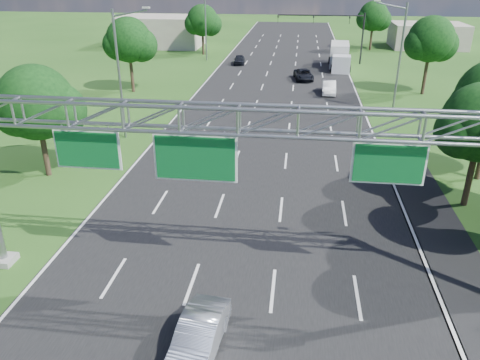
% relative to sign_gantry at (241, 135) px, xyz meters
% --- Properties ---
extents(ground, '(220.00, 220.00, 0.00)m').
position_rel_sign_gantry_xyz_m(ground, '(-0.33, 18.00, -6.89)').
color(ground, '#204615').
rests_on(ground, ground).
extents(road, '(18.00, 180.00, 0.02)m').
position_rel_sign_gantry_xyz_m(road, '(-0.33, 18.00, -6.89)').
color(road, black).
rests_on(road, ground).
extents(road_flare, '(3.00, 30.00, 0.02)m').
position_rel_sign_gantry_xyz_m(road_flare, '(9.87, 2.00, -6.89)').
color(road_flare, black).
rests_on(road_flare, ground).
extents(sign_gantry, '(23.50, 1.00, 9.56)m').
position_rel_sign_gantry_xyz_m(sign_gantry, '(0.00, 0.00, 0.00)').
color(sign_gantry, gray).
rests_on(sign_gantry, ground).
extents(traffic_signal, '(12.21, 0.24, 7.00)m').
position_rel_sign_gantry_xyz_m(traffic_signal, '(7.15, 53.00, -1.72)').
color(traffic_signal, black).
rests_on(traffic_signal, ground).
extents(streetlight_l_near, '(2.97, 0.22, 10.16)m').
position_rel_sign_gantry_xyz_m(streetlight_l_near, '(-11.63, 18.00, -1.31)').
color(streetlight_l_near, gray).
rests_on(streetlight_l_near, ground).
extents(streetlight_l_far, '(2.97, 0.22, 10.16)m').
position_rel_sign_gantry_xyz_m(streetlight_l_far, '(-11.63, 53.00, -1.31)').
color(streetlight_l_far, gray).
rests_on(streetlight_l_far, ground).
extents(streetlight_r_mid, '(2.97, 0.22, 10.16)m').
position_rel_sign_gantry_xyz_m(streetlight_r_mid, '(10.97, 28.00, -1.31)').
color(streetlight_r_mid, gray).
rests_on(streetlight_r_mid, ground).
extents(tree_verge_la, '(5.76, 4.80, 7.40)m').
position_rel_sign_gantry_xyz_m(tree_verge_la, '(-14.25, 10.04, -2.13)').
color(tree_verge_la, '#2D2116').
rests_on(tree_verge_la, ground).
extents(tree_verge_lb, '(5.76, 4.80, 8.06)m').
position_rel_sign_gantry_xyz_m(tree_verge_lb, '(-16.25, 33.04, -1.48)').
color(tree_verge_lb, '#2D2116').
rests_on(tree_verge_lb, ground).
extents(tree_verge_lc, '(5.76, 4.80, 7.62)m').
position_rel_sign_gantry_xyz_m(tree_verge_lc, '(-13.25, 58.04, -1.92)').
color(tree_verge_lc, '#2D2116').
rests_on(tree_verge_lc, ground).
extents(tree_verge_rd, '(5.76, 4.80, 8.28)m').
position_rel_sign_gantry_xyz_m(tree_verge_rd, '(15.75, 36.04, -1.26)').
color(tree_verge_rd, '#2D2116').
rests_on(tree_verge_rd, ground).
extents(tree_verge_re, '(5.76, 4.80, 7.84)m').
position_rel_sign_gantry_xyz_m(tree_verge_re, '(13.75, 66.04, -1.70)').
color(tree_verge_re, '#2D2116').
rests_on(tree_verge_re, ground).
extents(building_left, '(14.00, 10.00, 5.00)m').
position_rel_sign_gantry_xyz_m(building_left, '(-22.33, 66.00, -4.39)').
color(building_left, gray).
rests_on(building_left, ground).
extents(building_right, '(12.00, 9.00, 4.00)m').
position_rel_sign_gantry_xyz_m(building_right, '(23.67, 70.00, -4.89)').
color(building_right, gray).
rests_on(building_right, ground).
extents(silver_sedan, '(1.85, 4.27, 1.37)m').
position_rel_sign_gantry_xyz_m(silver_sedan, '(-0.99, -4.39, -6.21)').
color(silver_sedan, silver).
rests_on(silver_sedan, ground).
extents(car_queue_b, '(2.70, 4.80, 1.27)m').
position_rel_sign_gantry_xyz_m(car_queue_b, '(2.62, 41.50, -6.26)').
color(car_queue_b, black).
rests_on(car_queue_b, ground).
extents(car_queue_c, '(1.77, 3.83, 1.27)m').
position_rel_sign_gantry_xyz_m(car_queue_c, '(-6.60, 50.63, -6.26)').
color(car_queue_c, black).
rests_on(car_queue_c, ground).
extents(car_queue_d, '(1.53, 4.13, 1.35)m').
position_rel_sign_gantry_xyz_m(car_queue_d, '(5.43, 34.90, -6.22)').
color(car_queue_d, silver).
rests_on(car_queue_d, ground).
extents(box_truck, '(2.85, 8.58, 3.20)m').
position_rel_sign_gantry_xyz_m(box_truck, '(7.47, 49.77, -5.36)').
color(box_truck, beige).
rests_on(box_truck, ground).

